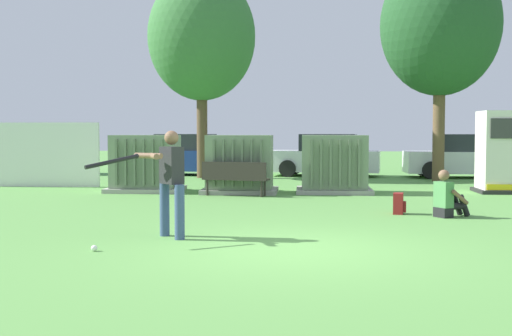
{
  "coord_description": "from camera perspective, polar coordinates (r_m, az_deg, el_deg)",
  "views": [
    {
      "loc": [
        0.16,
        -9.6,
        1.73
      ],
      "look_at": [
        -0.79,
        3.5,
        1.0
      ],
      "focal_mm": 46.54,
      "sensor_mm": 36.0,
      "label": 1
    }
  ],
  "objects": [
    {
      "name": "parked_car_left_of_center",
      "position": [
        26.46,
        -6.26,
        1.05
      ],
      "size": [
        4.41,
        2.38,
        1.62
      ],
      "color": "navy",
      "rests_on": "ground"
    },
    {
      "name": "tree_left",
      "position": [
        24.89,
        -4.69,
        11.14
      ],
      "size": [
        3.95,
        3.95,
        7.55
      ],
      "color": "brown",
      "rests_on": "ground"
    },
    {
      "name": "generator_enclosure",
      "position": [
        19.92,
        20.66,
        1.27
      ],
      "size": [
        1.6,
        1.4,
        2.3
      ],
      "color": "#262626",
      "rests_on": "ground"
    },
    {
      "name": "seated_spectator",
      "position": [
        13.91,
        16.12,
        -2.53
      ],
      "size": [
        0.79,
        0.68,
        0.96
      ],
      "color": "black",
      "rests_on": "ground"
    },
    {
      "name": "transformer_mid_west",
      "position": [
        18.64,
        -1.38,
        0.28
      ],
      "size": [
        2.1,
        1.7,
        1.62
      ],
      "color": "#9E9B93",
      "rests_on": "ground"
    },
    {
      "name": "backpack",
      "position": [
        14.18,
        12.18,
        -3.03
      ],
      "size": [
        0.3,
        0.35,
        0.44
      ],
      "color": "maroon",
      "rests_on": "ground"
    },
    {
      "name": "park_bench",
      "position": [
        17.66,
        -1.83,
        -0.7
      ],
      "size": [
        1.84,
        0.8,
        0.92
      ],
      "color": "#2D2823",
      "rests_on": "ground"
    },
    {
      "name": "sports_ball",
      "position": [
        9.9,
        -13.74,
        -6.71
      ],
      "size": [
        0.09,
        0.09,
        0.09
      ],
      "primitive_type": "sphere",
      "color": "white",
      "rests_on": "ground"
    },
    {
      "name": "parked_car_right_of_center",
      "position": [
        25.7,
        5.99,
        0.99
      ],
      "size": [
        4.39,
        2.35,
        1.62
      ],
      "color": "silver",
      "rests_on": "ground"
    },
    {
      "name": "batter",
      "position": [
        10.78,
        -7.52,
        -0.86
      ],
      "size": [
        1.37,
        1.27,
        1.74
      ],
      "color": "#384C75",
      "rests_on": "ground"
    },
    {
      "name": "tree_center_left",
      "position": [
        23.99,
        15.56,
        11.71
      ],
      "size": [
        4.07,
        4.07,
        7.78
      ],
      "color": "brown",
      "rests_on": "ground"
    },
    {
      "name": "transformer_mid_east",
      "position": [
        18.78,
        6.72,
        0.29
      ],
      "size": [
        2.1,
        1.7,
        1.62
      ],
      "color": "#9E9B93",
      "rests_on": "ground"
    },
    {
      "name": "ground_plane",
      "position": [
        9.76,
        3.16,
        -7.04
      ],
      "size": [
        96.0,
        96.0,
        0.0
      ],
      "primitive_type": "plane",
      "color": "#5B9947"
    },
    {
      "name": "parked_car_rightmost",
      "position": [
        25.87,
        17.4,
        0.87
      ],
      "size": [
        4.21,
        1.95,
        1.62
      ],
      "color": "silver",
      "rests_on": "ground"
    },
    {
      "name": "transformer_west",
      "position": [
        19.31,
        -9.46,
        0.34
      ],
      "size": [
        2.1,
        1.7,
        1.62
      ],
      "color": "#9E9B93",
      "rests_on": "ground"
    },
    {
      "name": "parked_car_leftmost",
      "position": [
        28.11,
        -18.08,
        1.03
      ],
      "size": [
        4.25,
        2.02,
        1.62
      ],
      "color": "navy",
      "rests_on": "ground"
    },
    {
      "name": "fence_panel",
      "position": [
        21.93,
        -19.33,
        1.09
      ],
      "size": [
        4.8,
        0.12,
        2.0
      ],
      "primitive_type": "cube",
      "color": "white",
      "rests_on": "ground"
    }
  ]
}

